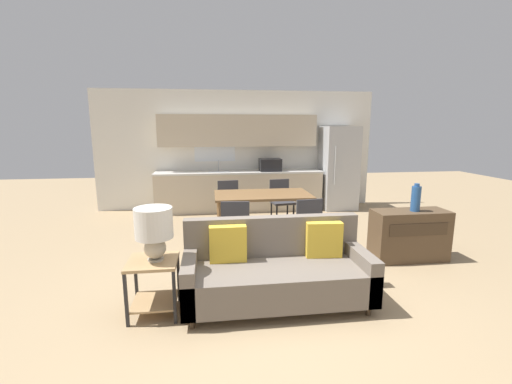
% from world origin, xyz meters
% --- Properties ---
extents(ground_plane, '(20.00, 20.00, 0.00)m').
position_xyz_m(ground_plane, '(0.00, 0.00, 0.00)').
color(ground_plane, '#9E8460').
extents(wall_back, '(6.40, 0.07, 2.70)m').
position_xyz_m(wall_back, '(-0.01, 4.63, 1.35)').
color(wall_back, silver).
rests_on(wall_back, ground_plane).
extents(kitchen_counter, '(3.75, 0.65, 2.15)m').
position_xyz_m(kitchen_counter, '(0.01, 4.33, 0.84)').
color(kitchen_counter, beige).
rests_on(kitchen_counter, ground_plane).
extents(refrigerator, '(0.76, 0.78, 1.90)m').
position_xyz_m(refrigerator, '(2.30, 4.21, 0.95)').
color(refrigerator, '#B7BABC').
rests_on(refrigerator, ground_plane).
extents(dining_table, '(1.60, 0.91, 0.78)m').
position_xyz_m(dining_table, '(0.22, 2.23, 0.71)').
color(dining_table, brown).
rests_on(dining_table, ground_plane).
extents(couch, '(1.97, 0.80, 0.90)m').
position_xyz_m(couch, '(0.04, 0.06, 0.35)').
color(couch, '#3D2D1E').
rests_on(couch, ground_plane).
extents(side_table, '(0.49, 0.49, 0.57)m').
position_xyz_m(side_table, '(-1.24, -0.01, 0.39)').
color(side_table, tan).
rests_on(side_table, ground_plane).
extents(table_lamp, '(0.37, 0.37, 0.54)m').
position_xyz_m(table_lamp, '(-1.21, -0.01, 0.91)').
color(table_lamp, '#B2A893').
rests_on(table_lamp, side_table).
extents(credenza, '(1.06, 0.43, 0.72)m').
position_xyz_m(credenza, '(2.16, 1.00, 0.36)').
color(credenza, brown).
rests_on(credenza, ground_plane).
extents(vase, '(0.13, 0.13, 0.39)m').
position_xyz_m(vase, '(2.19, 0.97, 0.90)').
color(vase, '#234C84').
rests_on(vase, credenza).
extents(dining_chair_far_right, '(0.47, 0.47, 0.87)m').
position_xyz_m(dining_chair_far_right, '(0.72, 3.07, 0.49)').
color(dining_chair_far_right, '#38383D').
rests_on(dining_chair_far_right, ground_plane).
extents(dining_chair_far_left, '(0.46, 0.46, 0.87)m').
position_xyz_m(dining_chair_far_left, '(-0.30, 3.05, 0.49)').
color(dining_chair_far_left, '#38383D').
rests_on(dining_chair_far_left, ground_plane).
extents(dining_chair_near_left, '(0.46, 0.46, 0.87)m').
position_xyz_m(dining_chair_near_left, '(-0.30, 1.40, 0.49)').
color(dining_chair_near_left, '#38383D').
rests_on(dining_chair_near_left, ground_plane).
extents(dining_chair_near_right, '(0.47, 0.47, 0.87)m').
position_xyz_m(dining_chair_near_right, '(0.74, 1.40, 0.49)').
color(dining_chair_near_right, '#38383D').
rests_on(dining_chair_near_right, ground_plane).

